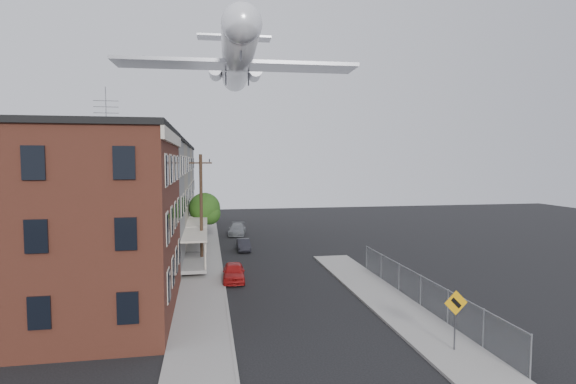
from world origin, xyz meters
name	(u,v)px	position (x,y,z in m)	size (l,w,h in m)	color
ground	(326,352)	(0.00, 0.00, 0.00)	(120.00, 120.00, 0.00)	black
sidewalk_left	(204,250)	(-5.50, 24.00, 0.06)	(3.00, 62.00, 0.12)	gray
sidewalk_right	(389,302)	(5.50, 6.00, 0.06)	(3.00, 26.00, 0.12)	gray
curb_left	(219,249)	(-4.05, 24.00, 0.07)	(0.15, 62.00, 0.14)	gray
curb_right	(366,303)	(4.05, 6.00, 0.07)	(0.15, 26.00, 0.14)	gray
corner_building	(78,222)	(-12.00, 7.00, 5.16)	(10.31, 12.30, 12.15)	black
row_house_a	(115,205)	(-11.96, 16.50, 5.13)	(11.98, 7.00, 10.30)	slate
row_house_b	(130,198)	(-11.96, 23.50, 5.13)	(11.98, 7.00, 10.30)	gray
row_house_c	(141,192)	(-11.96, 30.50, 5.13)	(11.98, 7.00, 10.30)	slate
row_house_d	(150,188)	(-11.96, 37.50, 5.13)	(11.98, 7.00, 10.30)	gray
row_house_e	(156,185)	(-11.96, 44.50, 5.13)	(11.98, 7.00, 10.30)	slate
chainlink_fence	(421,290)	(7.00, 5.00, 1.00)	(0.06, 18.06, 1.90)	gray
warning_sign	(456,311)	(5.60, -1.03, 1.88)	(1.10, 0.11, 2.80)	#515156
utility_pole	(201,208)	(-5.60, 18.00, 4.67)	(1.80, 0.26, 9.00)	black
street_tree	(206,210)	(-5.27, 27.92, 3.45)	(3.22, 3.20, 5.20)	black
car_near	(234,272)	(-3.34, 12.58, 0.65)	(1.53, 3.79, 1.29)	#AB1716
car_mid	(244,245)	(-1.80, 23.17, 0.55)	(1.16, 3.33, 1.10)	black
car_far	(237,229)	(-1.80, 32.36, 0.64)	(1.80, 4.44, 1.29)	slate
airplane	(237,59)	(-2.13, 25.25, 18.19)	(22.07, 25.20, 7.31)	white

